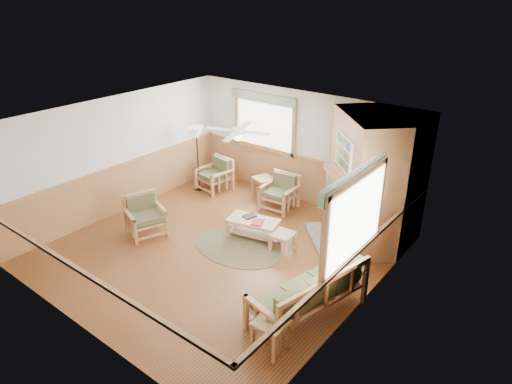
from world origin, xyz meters
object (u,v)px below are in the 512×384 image
Objects in this scene: armchair_back_right at (279,193)px; floor_lamp_right at (361,234)px; end_table_chairs at (264,187)px; end_table_sofa at (271,335)px; armchair_left at (146,216)px; armchair_back_left at (214,175)px; sofa at (308,292)px; footstool at (282,241)px; coffee_table at (253,229)px; floor_lamp_left at (198,159)px.

armchair_back_right is 0.51× the size of floor_lamp_right.
end_table_sofa is at bearing -51.76° from end_table_chairs.
floor_lamp_right is at bearing -49.71° from armchair_left.
armchair_left is (0.42, -2.58, 0.01)m from armchair_back_left.
sofa is at bearing -93.47° from floor_lamp_right.
floor_lamp_right reaches higher than armchair_left.
end_table_chairs is 2.50m from footstool.
armchair_left is at bearing -105.88° from end_table_chairs.
floor_lamp_left is at bearing 143.99° from coffee_table.
end_table_chairs is (-3.25, 3.13, -0.19)m from sofa.
end_table_chairs reaches higher than coffee_table.
floor_lamp_left is at bearing -104.22° from sofa.
footstool is at bearing 121.54° from end_table_sofa.
armchair_back_right is at bearing 8.85° from floor_lamp_left.
end_table_sofa is 2.64m from floor_lamp_right.
sofa reaches higher than end_table_sofa.
floor_lamp_left is at bearing 169.81° from floor_lamp_right.
floor_lamp_right is at bearing -4.87° from armchair_back_left.
armchair_left is at bearing -72.27° from armchair_back_left.
armchair_back_right is 1.90× the size of footstool.
armchair_back_right is 0.49× the size of floor_lamp_left.
armchair_back_left is 1.94m from armchair_back_right.
end_table_sofa is at bearing -92.43° from floor_lamp_right.
end_table_chairs is at bearing 135.67° from footstool.
floor_lamp_left reaches higher than armchair_back_left.
floor_lamp_right is (4.62, -1.10, 0.40)m from armchair_back_left.
end_table_sofa is (2.20, -2.38, 0.04)m from coffee_table.
armchair_back_left is at bearing 29.94° from floor_lamp_left.
armchair_back_left is 1.35m from end_table_chairs.
coffee_table is 0.63× the size of floor_lamp_left.
armchair_left reaches higher than end_table_sofa.
end_table_chairs is at bearing 27.30° from armchair_back_left.
footstool is (1.79, -1.75, -0.08)m from end_table_chairs.
end_table_chairs is (1.27, 0.43, -0.15)m from armchair_back_left.
armchair_back_left reaches higher than armchair_back_right.
end_table_sofa is (3.24, -4.11, -0.01)m from end_table_chairs.
armchair_back_left is 5.82m from end_table_sofa.
floor_lamp_left is (-0.77, 2.37, 0.42)m from armchair_left.
armchair_back_right is 1.51m from coffee_table.
end_table_chairs is at bearing -121.09° from sofa.
end_table_chairs reaches higher than footstool.
floor_lamp_right is (4.98, -0.89, -0.03)m from floor_lamp_left.
armchair_back_right is 0.77× the size of coffee_table.
footstool is at bearing -44.33° from end_table_chairs.
armchair_back_right is 1.60× the size of end_table_sofa.
footstool is at bearing -120.62° from sofa.
sofa is 1.18× the size of floor_lamp_left.
end_table_sofa reaches higher than footstool.
armchair_left reaches higher than armchair_back_right.
end_table_sofa is at bearing -84.10° from armchair_left.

